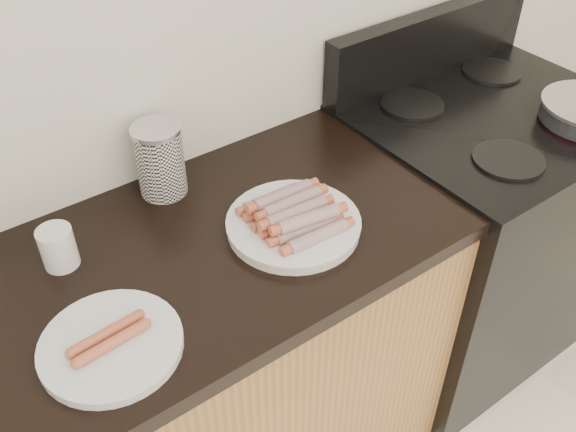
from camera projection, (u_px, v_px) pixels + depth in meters
wall_back at (182, 4)px, 1.39m from camera, size 4.00×0.04×2.60m
stove at (469, 234)px, 2.08m from camera, size 0.76×0.65×0.91m
stove_panel at (430, 44)px, 1.91m from camera, size 0.76×0.06×0.20m
burner_near_left at (509, 160)px, 1.61m from camera, size 0.18×0.18×0.01m
burner_far_left at (412, 104)px, 1.82m from camera, size 0.18×0.18×0.01m
burner_far_right at (492, 71)px, 1.97m from camera, size 0.18×0.18×0.01m
main_plate at (293, 226)px, 1.42m from camera, size 0.35×0.35×0.02m
side_plate at (111, 345)px, 1.17m from camera, size 0.35×0.35×0.02m
hotdog_pile at (294, 213)px, 1.40m from camera, size 0.14×0.21×0.06m
plain_sausages at (109, 338)px, 1.15m from camera, size 0.14×0.06×0.02m
canister at (160, 160)px, 1.48m from camera, size 0.11×0.11×0.18m
mug at (58, 247)px, 1.31m from camera, size 0.08×0.08×0.09m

